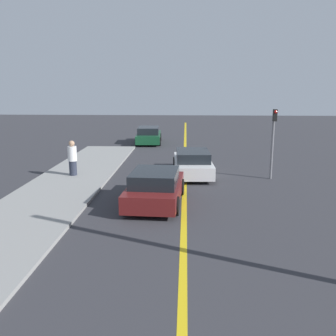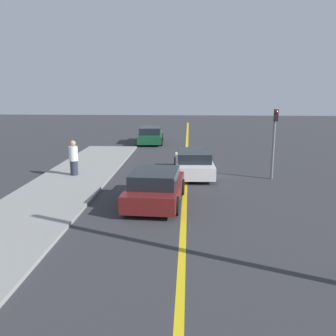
{
  "view_description": "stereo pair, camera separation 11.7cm",
  "coord_description": "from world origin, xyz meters",
  "px_view_note": "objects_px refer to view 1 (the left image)",
  "views": [
    {
      "loc": [
        0.03,
        1.78,
        4.39
      ],
      "look_at": [
        -0.59,
        14.9,
        1.51
      ],
      "focal_mm": 40.0,
      "sensor_mm": 36.0,
      "label": 1
    },
    {
      "loc": [
        0.15,
        1.78,
        4.39
      ],
      "look_at": [
        -0.59,
        14.9,
        1.51
      ],
      "focal_mm": 40.0,
      "sensor_mm": 36.0,
      "label": 2
    }
  ],
  "objects_px": {
    "car_ahead_center": "(155,187)",
    "car_parked_left_lot": "(149,135)",
    "car_far_distant": "(193,163)",
    "traffic_light": "(273,136)",
    "pedestrian_mid_group": "(72,158)"
  },
  "relations": [
    {
      "from": "car_far_distant",
      "to": "car_parked_left_lot",
      "type": "relative_size",
      "value": 1.01
    },
    {
      "from": "pedestrian_mid_group",
      "to": "car_parked_left_lot",
      "type": "bearing_deg",
      "value": 77.2
    },
    {
      "from": "car_ahead_center",
      "to": "pedestrian_mid_group",
      "type": "distance_m",
      "value": 5.92
    },
    {
      "from": "traffic_light",
      "to": "pedestrian_mid_group",
      "type": "bearing_deg",
      "value": -179.14
    },
    {
      "from": "car_parked_left_lot",
      "to": "pedestrian_mid_group",
      "type": "relative_size",
      "value": 2.53
    },
    {
      "from": "pedestrian_mid_group",
      "to": "car_far_distant",
      "type": "bearing_deg",
      "value": 8.11
    },
    {
      "from": "car_far_distant",
      "to": "pedestrian_mid_group",
      "type": "relative_size",
      "value": 2.57
    },
    {
      "from": "traffic_light",
      "to": "car_far_distant",
      "type": "bearing_deg",
      "value": 169.59
    },
    {
      "from": "car_ahead_center",
      "to": "car_parked_left_lot",
      "type": "xyz_separation_m",
      "value": [
        -1.77,
        15.42,
        -0.01
      ]
    },
    {
      "from": "car_ahead_center",
      "to": "pedestrian_mid_group",
      "type": "xyz_separation_m",
      "value": [
        -4.36,
        3.99,
        0.32
      ]
    },
    {
      "from": "car_far_distant",
      "to": "car_parked_left_lot",
      "type": "bearing_deg",
      "value": 104.58
    },
    {
      "from": "pedestrian_mid_group",
      "to": "traffic_light",
      "type": "bearing_deg",
      "value": 0.86
    },
    {
      "from": "car_parked_left_lot",
      "to": "pedestrian_mid_group",
      "type": "distance_m",
      "value": 11.72
    },
    {
      "from": "car_ahead_center",
      "to": "pedestrian_mid_group",
      "type": "bearing_deg",
      "value": 140.92
    },
    {
      "from": "car_parked_left_lot",
      "to": "traffic_light",
      "type": "distance_m",
      "value": 13.37
    }
  ]
}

